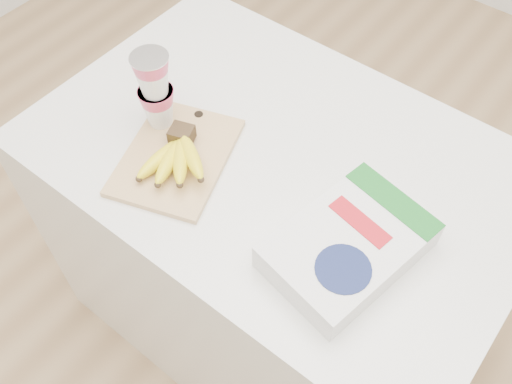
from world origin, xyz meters
TOP-DOWN VIEW (x-y plane):
  - table at (0.00, 0.00)m, footprint 1.07×0.72m
  - cutting_board at (-0.17, -0.15)m, footprint 0.29×0.34m
  - bananas at (-0.15, -0.16)m, footprint 0.16×0.17m
  - yogurt_stack at (-0.26, -0.10)m, footprint 0.08×0.08m
  - cereal_box at (0.25, -0.12)m, footprint 0.25×0.33m

SIDE VIEW (x-z plane):
  - table at x=0.00m, z-range 0.00..0.81m
  - cutting_board at x=-0.17m, z-range 0.81..0.82m
  - cereal_box at x=0.25m, z-range 0.81..0.87m
  - bananas at x=-0.15m, z-range 0.81..0.87m
  - yogurt_stack at x=-0.26m, z-range 0.83..1.01m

